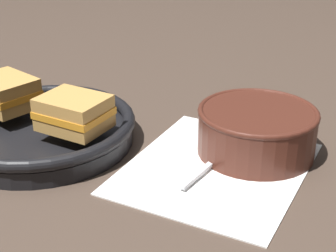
{
  "coord_description": "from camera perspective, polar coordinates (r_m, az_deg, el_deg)",
  "views": [
    {
      "loc": [
        -0.5,
        -0.4,
        0.35
      ],
      "look_at": [
        0.02,
        0.01,
        0.04
      ],
      "focal_mm": 55.0,
      "sensor_mm": 36.0,
      "label": 1
    }
  ],
  "objects": [
    {
      "name": "soup_bowl",
      "position": [
        0.73,
        9.82,
        -0.28
      ],
      "size": [
        0.17,
        0.17,
        0.07
      ],
      "color": "#4C2319",
      "rests_on": "ground_plane"
    },
    {
      "name": "sandwich_near_left",
      "position": [
        0.72,
        -10.37,
        1.46
      ],
      "size": [
        0.09,
        0.1,
        0.05
      ],
      "rotation": [
        0.0,
        0.0,
        6.43
      ],
      "color": "#C18E47",
      "rests_on": "skillet"
    },
    {
      "name": "spoon",
      "position": [
        0.72,
        5.8,
        -3.32
      ],
      "size": [
        0.14,
        0.03,
        0.01
      ],
      "rotation": [
        0.0,
        0.0,
        0.07
      ],
      "color": "silver",
      "rests_on": "napkin"
    },
    {
      "name": "sandwich_near_right",
      "position": [
        0.81,
        -17.58,
        3.55
      ],
      "size": [
        0.08,
        0.1,
        0.05
      ],
      "rotation": [
        0.0,
        0.0,
        9.36
      ],
      "color": "#C18E47",
      "rests_on": "skillet"
    },
    {
      "name": "skillet",
      "position": [
        0.78,
        -13.86,
        -0.39
      ],
      "size": [
        0.28,
        0.28,
        0.04
      ],
      "color": "black",
      "rests_on": "ground_plane"
    },
    {
      "name": "napkin",
      "position": [
        0.7,
        5.37,
        -4.57
      ],
      "size": [
        0.3,
        0.27,
        0.0
      ],
      "color": "white",
      "rests_on": "ground_plane"
    },
    {
      "name": "ground_plane",
      "position": [
        0.73,
        -0.48,
        -3.33
      ],
      "size": [
        4.0,
        4.0,
        0.0
      ],
      "primitive_type": "plane",
      "color": "#47382D"
    }
  ]
}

